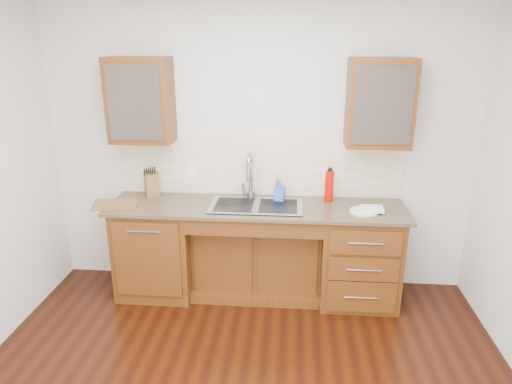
# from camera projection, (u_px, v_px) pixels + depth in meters

# --- Properties ---
(wall_back) EXTENTS (4.00, 0.10, 2.70)m
(wall_back) POSITION_uv_depth(u_px,v_px,m) (259.00, 149.00, 4.35)
(wall_back) COLOR silver
(wall_back) RESTS_ON ground
(base_cabinet_left) EXTENTS (0.70, 0.62, 0.88)m
(base_cabinet_left) POSITION_uv_depth(u_px,v_px,m) (158.00, 248.00, 4.38)
(base_cabinet_left) COLOR #593014
(base_cabinet_left) RESTS_ON ground
(base_cabinet_center) EXTENTS (1.20, 0.44, 0.70)m
(base_cabinet_center) POSITION_uv_depth(u_px,v_px,m) (257.00, 256.00, 4.41)
(base_cabinet_center) COLOR #593014
(base_cabinet_center) RESTS_ON ground
(base_cabinet_right) EXTENTS (0.70, 0.62, 0.88)m
(base_cabinet_right) POSITION_uv_depth(u_px,v_px,m) (358.00, 256.00, 4.23)
(base_cabinet_right) COLOR #593014
(base_cabinet_right) RESTS_ON ground
(countertop) EXTENTS (2.70, 0.65, 0.03)m
(countertop) POSITION_uv_depth(u_px,v_px,m) (256.00, 207.00, 4.14)
(countertop) COLOR #84705B
(countertop) RESTS_ON base_cabinet_left
(backsplash) EXTENTS (2.70, 0.02, 0.59)m
(backsplash) POSITION_uv_depth(u_px,v_px,m) (259.00, 165.00, 4.34)
(backsplash) COLOR beige
(backsplash) RESTS_ON wall_back
(sink) EXTENTS (0.84, 0.46, 0.19)m
(sink) POSITION_uv_depth(u_px,v_px,m) (256.00, 215.00, 4.15)
(sink) COLOR #9E9EA5
(sink) RESTS_ON countertop
(faucet) EXTENTS (0.04, 0.04, 0.40)m
(faucet) POSITION_uv_depth(u_px,v_px,m) (251.00, 178.00, 4.28)
(faucet) COLOR #999993
(faucet) RESTS_ON countertop
(filter_tap) EXTENTS (0.02, 0.02, 0.24)m
(filter_tap) POSITION_uv_depth(u_px,v_px,m) (277.00, 186.00, 4.29)
(filter_tap) COLOR #999993
(filter_tap) RESTS_ON countertop
(upper_cabinet_left) EXTENTS (0.55, 0.34, 0.75)m
(upper_cabinet_left) POSITION_uv_depth(u_px,v_px,m) (141.00, 100.00, 4.07)
(upper_cabinet_left) COLOR #593014
(upper_cabinet_left) RESTS_ON wall_back
(upper_cabinet_right) EXTENTS (0.55, 0.34, 0.75)m
(upper_cabinet_right) POSITION_uv_depth(u_px,v_px,m) (380.00, 103.00, 3.90)
(upper_cabinet_right) COLOR #593014
(upper_cabinet_right) RESTS_ON wall_back
(outlet_left) EXTENTS (0.08, 0.01, 0.12)m
(outlet_left) POSITION_uv_depth(u_px,v_px,m) (192.00, 173.00, 4.40)
(outlet_left) COLOR white
(outlet_left) RESTS_ON backsplash
(outlet_right) EXTENTS (0.08, 0.01, 0.12)m
(outlet_right) POSITION_uv_depth(u_px,v_px,m) (327.00, 176.00, 4.30)
(outlet_right) COLOR white
(outlet_right) RESTS_ON backsplash
(soap_bottle) EXTENTS (0.11, 0.11, 0.20)m
(soap_bottle) POSITION_uv_depth(u_px,v_px,m) (280.00, 191.00, 4.23)
(soap_bottle) COLOR blue
(soap_bottle) RESTS_ON countertop
(water_bottle) EXTENTS (0.10, 0.10, 0.29)m
(water_bottle) POSITION_uv_depth(u_px,v_px,m) (329.00, 186.00, 4.20)
(water_bottle) COLOR #B90900
(water_bottle) RESTS_ON countertop
(plate) EXTENTS (0.26, 0.26, 0.01)m
(plate) POSITION_uv_depth(u_px,v_px,m) (364.00, 211.00, 3.98)
(plate) COLOR beige
(plate) RESTS_ON countertop
(dish_towel) EXTENTS (0.20, 0.14, 0.03)m
(dish_towel) POSITION_uv_depth(u_px,v_px,m) (372.00, 209.00, 3.98)
(dish_towel) COLOR white
(dish_towel) RESTS_ON plate
(knife_block) EXTENTS (0.19, 0.23, 0.22)m
(knife_block) POSITION_uv_depth(u_px,v_px,m) (152.00, 183.00, 4.40)
(knife_block) COLOR #A06547
(knife_block) RESTS_ON countertop
(cutting_board) EXTENTS (0.44, 0.36, 0.02)m
(cutting_board) POSITION_uv_depth(u_px,v_px,m) (115.00, 204.00, 4.14)
(cutting_board) COLOR brown
(cutting_board) RESTS_ON countertop
(cup_left_a) EXTENTS (0.17, 0.17, 0.11)m
(cup_left_a) POSITION_uv_depth(u_px,v_px,m) (129.00, 105.00, 4.09)
(cup_left_a) COLOR white
(cup_left_a) RESTS_ON upper_cabinet_left
(cup_left_b) EXTENTS (0.12, 0.12, 0.10)m
(cup_left_b) POSITION_uv_depth(u_px,v_px,m) (157.00, 106.00, 4.07)
(cup_left_b) COLOR white
(cup_left_b) RESTS_ON upper_cabinet_left
(cup_right_a) EXTENTS (0.17, 0.17, 0.11)m
(cup_right_a) POSITION_uv_depth(u_px,v_px,m) (374.00, 108.00, 3.92)
(cup_right_a) COLOR white
(cup_right_a) RESTS_ON upper_cabinet_right
(cup_right_b) EXTENTS (0.12, 0.12, 0.09)m
(cup_right_b) POSITION_uv_depth(u_px,v_px,m) (394.00, 110.00, 3.91)
(cup_right_b) COLOR white
(cup_right_b) RESTS_ON upper_cabinet_right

